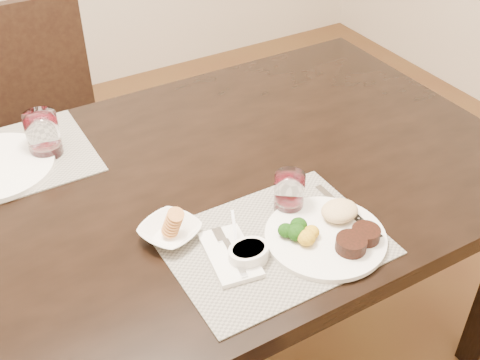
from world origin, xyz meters
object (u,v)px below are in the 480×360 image
cracker_bowl (170,231)px  wine_glass_near (289,194)px  dinner_plate (331,233)px  steak_knife (358,220)px  chair_far (46,115)px

cracker_bowl → wine_glass_near: wine_glass_near is taller
dinner_plate → wine_glass_near: wine_glass_near is taller
dinner_plate → steak_knife: 0.09m
dinner_plate → steak_knife: dinner_plate is taller
steak_knife → cracker_bowl: bearing=156.0°
dinner_plate → steak_knife: bearing=-0.4°
dinner_plate → cracker_bowl: (-0.30, 0.18, 0.00)m
steak_knife → wine_glass_near: size_ratio=2.37×
steak_knife → chair_far: bearing=107.4°
dinner_plate → wine_glass_near: (-0.02, 0.13, 0.03)m
dinner_plate → steak_knife: size_ratio=1.18×
chair_far → dinner_plate: (0.32, -1.27, 0.27)m
cracker_bowl → wine_glass_near: (0.28, -0.05, 0.03)m
chair_far → wine_glass_near: chair_far is taller
dinner_plate → wine_glass_near: bearing=92.6°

